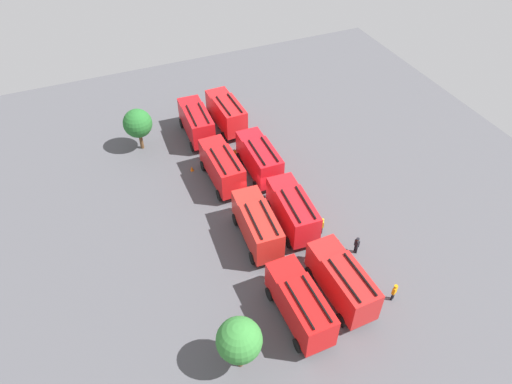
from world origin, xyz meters
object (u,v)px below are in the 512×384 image
object	(u,v)px
fire_truck_5	(257,224)
fire_truck_6	(222,166)
fire_truck_3	(226,112)
fire_truck_1	(292,209)
fire_truck_4	(300,303)
firefighter_2	(337,246)
fire_truck_7	(196,122)
fire_truck_2	(259,158)
tree_1	(138,123)
tree_0	(239,340)
traffic_cone_0	(235,151)
firefighter_3	(394,292)
traffic_cone_2	(192,169)
firefighter_1	(322,225)
firefighter_0	(357,245)
fire_truck_0	(342,280)
traffic_cone_1	(318,223)

from	to	relation	value
fire_truck_5	fire_truck_6	size ratio (longest dim) A/B	1.02
fire_truck_3	fire_truck_5	size ratio (longest dim) A/B	0.99
fire_truck_1	fire_truck_4	size ratio (longest dim) A/B	1.02
fire_truck_1	firefighter_2	distance (m)	5.13
fire_truck_7	firefighter_2	size ratio (longest dim) A/B	4.38
fire_truck_4	fire_truck_2	bearing A→B (deg)	-14.11
firefighter_2	tree_1	bearing A→B (deg)	-119.60
fire_truck_1	tree_0	size ratio (longest dim) A/B	1.48
fire_truck_4	traffic_cone_0	world-z (taller)	fire_truck_4
tree_0	firefighter_3	bearing A→B (deg)	-88.25
firefighter_2	traffic_cone_2	world-z (taller)	firefighter_2
firefighter_2	traffic_cone_2	size ratio (longest dim) A/B	2.95
firefighter_1	tree_1	world-z (taller)	tree_1
fire_truck_3	fire_truck_7	size ratio (longest dim) A/B	1.00
fire_truck_5	firefighter_0	size ratio (longest dim) A/B	4.14
firefighter_2	firefighter_0	bearing A→B (deg)	102.26
fire_truck_0	fire_truck_5	world-z (taller)	same
fire_truck_0	firefighter_3	distance (m)	4.42
fire_truck_1	traffic_cone_0	distance (m)	12.51
fire_truck_2	firefighter_3	xyz separation A→B (m)	(-18.52, -3.72, -1.15)
firefighter_0	traffic_cone_0	size ratio (longest dim) A/B	2.97
traffic_cone_0	traffic_cone_1	xyz separation A→B (m)	(-13.30, -3.15, 0.07)
fire_truck_3	traffic_cone_0	world-z (taller)	fire_truck_3
firefighter_0	traffic_cone_2	bearing A→B (deg)	114.80
firefighter_0	traffic_cone_1	distance (m)	4.44
fire_truck_3	firefighter_3	xyz separation A→B (m)	(-27.76, -3.90, -1.15)
fire_truck_1	firefighter_2	size ratio (longest dim) A/B	4.41
fire_truck_6	traffic_cone_0	xyz separation A→B (m)	(4.05, -2.88, -1.85)
fire_truck_4	firefighter_2	distance (m)	7.70
fire_truck_3	firefighter_0	size ratio (longest dim) A/B	4.10
fire_truck_0	fire_truck_7	xyz separation A→B (m)	(25.33, 3.87, 0.00)
fire_truck_1	traffic_cone_2	distance (m)	13.01
fire_truck_5	firefighter_0	distance (m)	8.86
fire_truck_0	fire_truck_2	xyz separation A→B (m)	(16.60, -0.09, 0.00)
firefighter_2	traffic_cone_2	distance (m)	17.86
fire_truck_7	fire_truck_4	bearing A→B (deg)	-177.91
firefighter_3	tree_1	bearing A→B (deg)	4.01
fire_truck_2	firefighter_0	size ratio (longest dim) A/B	4.09
firefighter_2	firefighter_3	xyz separation A→B (m)	(-5.95, -1.77, 0.08)
fire_truck_5	traffic_cone_1	distance (m)	6.19
fire_truck_7	fire_truck_6	bearing A→B (deg)	-177.73
traffic_cone_2	fire_truck_0	bearing A→B (deg)	-162.48
tree_0	traffic_cone_0	distance (m)	24.88
fire_truck_5	fire_truck_7	xyz separation A→B (m)	(17.23, 0.12, 0.00)
fire_truck_4	firefighter_3	world-z (taller)	fire_truck_4
tree_0	traffic_cone_2	xyz separation A→B (m)	(22.16, -3.23, -3.05)
firefighter_0	firefighter_1	size ratio (longest dim) A/B	1.04
traffic_cone_1	fire_truck_5	bearing A→B (deg)	84.81
fire_truck_2	fire_truck_7	bearing A→B (deg)	25.42
fire_truck_0	traffic_cone_0	distance (m)	20.96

